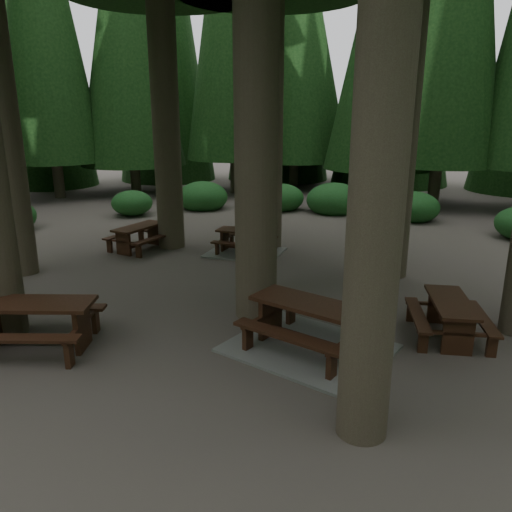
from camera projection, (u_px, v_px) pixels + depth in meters
The scene contains 7 objects.
ground at pixel (219, 310), 10.60m from camera, with size 80.00×80.00×0.00m, color #4C433D.
picnic_table_a at pixel (309, 333), 8.74m from camera, with size 2.86×2.45×0.89m.
picnic_table_b at pixel (139, 234), 15.03m from camera, with size 1.41×1.73×0.74m.
picnic_table_c at pixel (245, 246), 14.72m from camera, with size 2.38×2.09×0.71m.
picnic_table_e at pixel (36, 318), 8.73m from camera, with size 2.55×2.40×0.87m.
picnic_table_f at pixel (450, 313), 9.15m from camera, with size 1.91×2.09×0.74m.
shrub_ring at pixel (265, 287), 10.76m from camera, with size 23.86×24.64×1.49m.
Camera 1 is at (5.69, -8.08, 4.07)m, focal length 35.00 mm.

